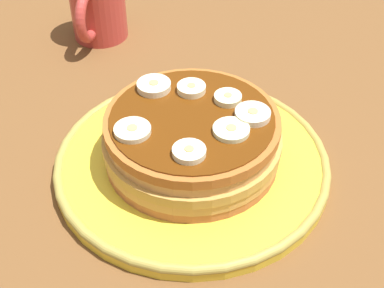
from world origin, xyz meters
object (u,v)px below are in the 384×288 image
at_px(banana_slice_1, 191,89).
at_px(banana_slice_2, 253,115).
at_px(banana_slice_5, 133,131).
at_px(banana_slice_3, 189,152).
at_px(banana_slice_4, 231,130).
at_px(plate, 192,161).
at_px(coffee_mug, 97,3).
at_px(banana_slice_6, 154,86).
at_px(banana_slice_0, 228,98).
at_px(pancake_stack, 193,139).

relative_size(banana_slice_1, banana_slice_2, 0.85).
xyz_separation_m(banana_slice_1, banana_slice_5, (0.07, -0.04, -0.00)).
relative_size(banana_slice_1, banana_slice_3, 0.97).
distance_m(banana_slice_4, banana_slice_5, 0.09).
distance_m(banana_slice_1, banana_slice_3, 0.09).
height_order(plate, banana_slice_2, banana_slice_2).
height_order(banana_slice_1, banana_slice_3, same).
bearing_deg(coffee_mug, banana_slice_1, 40.74).
bearing_deg(banana_slice_6, banana_slice_0, 86.15).
xyz_separation_m(banana_slice_1, coffee_mug, (-0.19, -0.17, -0.02)).
bearing_deg(banana_slice_0, banana_slice_5, -50.38).
height_order(banana_slice_1, banana_slice_2, same).
distance_m(plate, banana_slice_2, 0.08).
distance_m(banana_slice_0, banana_slice_6, 0.08).
relative_size(plate, banana_slice_2, 8.18).
relative_size(banana_slice_0, banana_slice_1, 0.94).
bearing_deg(banana_slice_0, coffee_mug, -134.57).
xyz_separation_m(banana_slice_6, coffee_mug, (-0.20, -0.13, -0.02)).
relative_size(banana_slice_1, banana_slice_5, 0.84).
distance_m(banana_slice_0, banana_slice_4, 0.05).
relative_size(banana_slice_0, banana_slice_3, 0.91).
bearing_deg(banana_slice_4, banana_slice_5, -78.56).
distance_m(pancake_stack, banana_slice_4, 0.05).
bearing_deg(plate, coffee_mug, -143.22).
distance_m(plate, pancake_stack, 0.03).
bearing_deg(banana_slice_6, banana_slice_1, 94.75).
relative_size(plate, banana_slice_6, 8.10).
bearing_deg(banana_slice_0, banana_slice_3, -14.68).
bearing_deg(banana_slice_6, coffee_mug, -146.79).
xyz_separation_m(pancake_stack, coffee_mug, (-0.23, -0.18, 0.01)).
bearing_deg(pancake_stack, banana_slice_5, -57.78).
bearing_deg(plate, banana_slice_6, -129.09).
relative_size(plate, banana_slice_4, 8.15).
xyz_separation_m(banana_slice_2, banana_slice_4, (0.03, -0.02, -0.00)).
distance_m(banana_slice_2, banana_slice_4, 0.03).
relative_size(plate, pancake_stack, 1.55).
distance_m(banana_slice_0, banana_slice_2, 0.03).
relative_size(banana_slice_0, banana_slice_5, 0.80).
relative_size(pancake_stack, banana_slice_2, 5.29).
distance_m(banana_slice_1, banana_slice_5, 0.08).
distance_m(plate, banana_slice_5, 0.08).
height_order(banana_slice_0, banana_slice_6, same).
height_order(banana_slice_3, banana_slice_6, same).
bearing_deg(banana_slice_2, banana_slice_1, -114.61).
xyz_separation_m(banana_slice_3, banana_slice_4, (-0.04, 0.03, -0.00)).
distance_m(banana_slice_2, coffee_mug, 0.32).
distance_m(banana_slice_2, banana_slice_6, 0.11).
relative_size(banana_slice_2, banana_slice_3, 1.13).
relative_size(plate, banana_slice_5, 8.11).
relative_size(pancake_stack, coffee_mug, 1.63).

